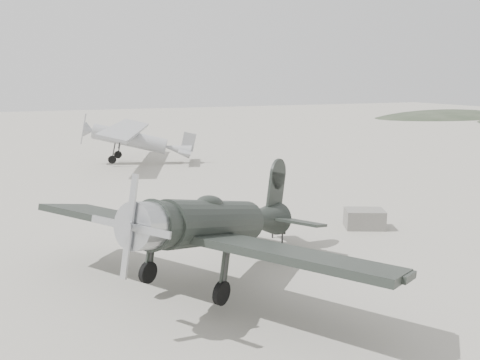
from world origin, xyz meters
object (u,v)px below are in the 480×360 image
object	(u,v)px
highwing_monoplane	(134,136)
equipment_block	(364,219)
lowwing_monoplane	(218,223)
sign_board	(278,219)

from	to	relation	value
highwing_monoplane	equipment_block	distance (m)	19.55
lowwing_monoplane	highwing_monoplane	xyz separation A→B (m)	(1.31, 21.28, 0.08)
highwing_monoplane	sign_board	size ratio (longest dim) A/B	7.66
highwing_monoplane	lowwing_monoplane	bearing A→B (deg)	-75.20
highwing_monoplane	sign_board	bearing A→B (deg)	-65.44
lowwing_monoplane	sign_board	distance (m)	4.44
lowwing_monoplane	highwing_monoplane	bearing A→B (deg)	50.27
lowwing_monoplane	highwing_monoplane	size ratio (longest dim) A/B	0.90
equipment_block	sign_board	distance (m)	4.01
lowwing_monoplane	equipment_block	bearing A→B (deg)	-15.61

